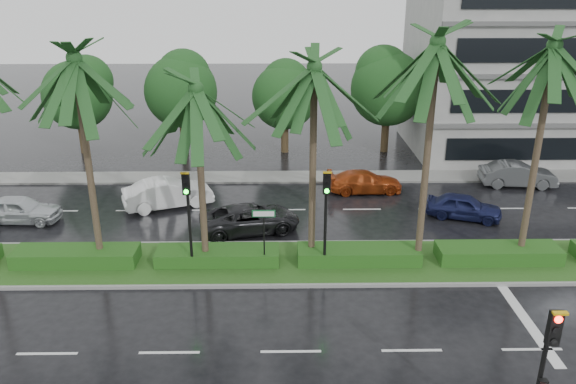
{
  "coord_description": "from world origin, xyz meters",
  "views": [
    {
      "loc": [
        -0.31,
        -20.33,
        11.57
      ],
      "look_at": [
        -0.0,
        1.5,
        3.13
      ],
      "focal_mm": 35.0,
      "sensor_mm": 36.0,
      "label": 1
    }
  ],
  "objects_px": {
    "car_white": "(168,193)",
    "car_darkgrey": "(250,219)",
    "car_red": "(365,182)",
    "signal_near": "(542,377)",
    "car_grey": "(518,174)",
    "car_blue": "(464,206)",
    "car_silver": "(20,209)",
    "street_sign": "(264,224)",
    "signal_median_left": "(188,207)"
  },
  "relations": [
    {
      "from": "car_white",
      "to": "car_darkgrey",
      "type": "distance_m",
      "value": 5.5
    },
    {
      "from": "car_darkgrey",
      "to": "car_red",
      "type": "bearing_deg",
      "value": -65.0
    },
    {
      "from": "signal_near",
      "to": "car_grey",
      "type": "bearing_deg",
      "value": 69.07
    },
    {
      "from": "car_red",
      "to": "car_blue",
      "type": "relative_size",
      "value": 1.13
    },
    {
      "from": "car_darkgrey",
      "to": "car_blue",
      "type": "xyz_separation_m",
      "value": [
        10.8,
        1.45,
        -0.03
      ]
    },
    {
      "from": "car_white",
      "to": "car_red",
      "type": "relative_size",
      "value": 1.11
    },
    {
      "from": "car_silver",
      "to": "car_blue",
      "type": "xyz_separation_m",
      "value": [
        22.35,
        0.18,
        -0.04
      ]
    },
    {
      "from": "signal_near",
      "to": "street_sign",
      "type": "relative_size",
      "value": 1.68
    },
    {
      "from": "car_red",
      "to": "car_silver",
      "type": "bearing_deg",
      "value": 99.23
    },
    {
      "from": "car_white",
      "to": "car_darkgrey",
      "type": "relative_size",
      "value": 0.98
    },
    {
      "from": "street_sign",
      "to": "car_grey",
      "type": "bearing_deg",
      "value": 34.29
    },
    {
      "from": "street_sign",
      "to": "car_silver",
      "type": "relative_size",
      "value": 0.66
    },
    {
      "from": "signal_near",
      "to": "car_silver",
      "type": "bearing_deg",
      "value": 142.17
    },
    {
      "from": "signal_median_left",
      "to": "car_red",
      "type": "distance_m",
      "value": 12.84
    },
    {
      "from": "signal_near",
      "to": "street_sign",
      "type": "xyz_separation_m",
      "value": [
        -7.0,
        9.87,
        -0.38
      ]
    },
    {
      "from": "car_white",
      "to": "car_grey",
      "type": "distance_m",
      "value": 20.08
    },
    {
      "from": "car_silver",
      "to": "car_red",
      "type": "relative_size",
      "value": 0.94
    },
    {
      "from": "signal_near",
      "to": "car_silver",
      "type": "relative_size",
      "value": 1.1
    },
    {
      "from": "car_white",
      "to": "car_red",
      "type": "xyz_separation_m",
      "value": [
        10.8,
        2.08,
        -0.16
      ]
    },
    {
      "from": "signal_median_left",
      "to": "car_silver",
      "type": "xyz_separation_m",
      "value": [
        -9.35,
        5.34,
        -2.32
      ]
    },
    {
      "from": "street_sign",
      "to": "car_darkgrey",
      "type": "xyz_separation_m",
      "value": [
        -0.8,
        3.89,
        -1.46
      ]
    },
    {
      "from": "signal_median_left",
      "to": "car_red",
      "type": "height_order",
      "value": "signal_median_left"
    },
    {
      "from": "car_blue",
      "to": "car_grey",
      "type": "xyz_separation_m",
      "value": [
        4.58,
        4.61,
        0.08
      ]
    },
    {
      "from": "car_silver",
      "to": "car_grey",
      "type": "distance_m",
      "value": 27.35
    },
    {
      "from": "signal_median_left",
      "to": "car_blue",
      "type": "height_order",
      "value": "signal_median_left"
    },
    {
      "from": "car_red",
      "to": "car_darkgrey",
      "type": "bearing_deg",
      "value": 126.47
    },
    {
      "from": "signal_median_left",
      "to": "street_sign",
      "type": "distance_m",
      "value": 3.13
    },
    {
      "from": "car_white",
      "to": "signal_near",
      "type": "bearing_deg",
      "value": -165.62
    },
    {
      "from": "car_darkgrey",
      "to": "car_grey",
      "type": "height_order",
      "value": "car_grey"
    },
    {
      "from": "signal_median_left",
      "to": "car_silver",
      "type": "distance_m",
      "value": 11.01
    },
    {
      "from": "car_silver",
      "to": "car_red",
      "type": "xyz_separation_m",
      "value": [
        17.85,
        3.98,
        -0.06
      ]
    },
    {
      "from": "car_silver",
      "to": "car_white",
      "type": "relative_size",
      "value": 0.85
    },
    {
      "from": "signal_median_left",
      "to": "signal_near",
      "type": "bearing_deg",
      "value": -44.09
    },
    {
      "from": "car_silver",
      "to": "car_red",
      "type": "bearing_deg",
      "value": -75.15
    },
    {
      "from": "car_blue",
      "to": "car_grey",
      "type": "distance_m",
      "value": 6.49
    },
    {
      "from": "car_blue",
      "to": "car_grey",
      "type": "relative_size",
      "value": 0.86
    },
    {
      "from": "signal_near",
      "to": "car_blue",
      "type": "bearing_deg",
      "value": 78.84
    },
    {
      "from": "car_blue",
      "to": "car_white",
      "type": "bearing_deg",
      "value": 103.14
    },
    {
      "from": "signal_median_left",
      "to": "car_darkgrey",
      "type": "relative_size",
      "value": 0.91
    },
    {
      "from": "signal_near",
      "to": "car_red",
      "type": "bearing_deg",
      "value": 94.51
    },
    {
      "from": "car_white",
      "to": "car_darkgrey",
      "type": "bearing_deg",
      "value": -146.77
    },
    {
      "from": "street_sign",
      "to": "car_blue",
      "type": "height_order",
      "value": "street_sign"
    },
    {
      "from": "car_white",
      "to": "car_darkgrey",
      "type": "height_order",
      "value": "car_white"
    },
    {
      "from": "signal_near",
      "to": "car_red",
      "type": "distance_m",
      "value": 19.16
    },
    {
      "from": "car_grey",
      "to": "car_white",
      "type": "bearing_deg",
      "value": 102.87
    },
    {
      "from": "street_sign",
      "to": "car_red",
      "type": "distance_m",
      "value": 10.77
    },
    {
      "from": "car_red",
      "to": "car_grey",
      "type": "xyz_separation_m",
      "value": [
        9.08,
        0.8,
        0.1
      ]
    },
    {
      "from": "street_sign",
      "to": "car_darkgrey",
      "type": "distance_m",
      "value": 4.23
    },
    {
      "from": "signal_median_left",
      "to": "street_sign",
      "type": "height_order",
      "value": "signal_median_left"
    },
    {
      "from": "car_white",
      "to": "car_red",
      "type": "height_order",
      "value": "car_white"
    }
  ]
}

